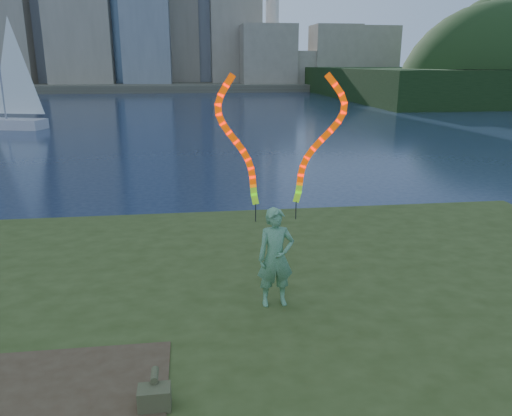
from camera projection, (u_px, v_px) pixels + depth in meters
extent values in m
plane|color=#19253E|center=(209.00, 329.00, 9.09)|extent=(320.00, 320.00, 0.00)
cube|color=#354318|center=(217.00, 414.00, 6.67)|extent=(20.00, 18.00, 0.30)
cube|color=#354318|center=(215.00, 384.00, 6.89)|extent=(17.00, 15.00, 0.30)
cube|color=#354318|center=(214.00, 360.00, 7.01)|extent=(14.00, 12.00, 0.30)
cube|color=#4D4838|center=(188.00, 84.00, 99.32)|extent=(320.00, 40.00, 1.20)
imported|color=#106D22|center=(276.00, 258.00, 8.10)|extent=(0.63, 0.43, 1.66)
cylinder|color=black|center=(256.00, 213.00, 7.94)|extent=(0.02, 0.02, 0.30)
cylinder|color=black|center=(296.00, 210.00, 8.06)|extent=(0.02, 0.02, 0.30)
cube|color=#454326|center=(155.00, 398.00, 5.78)|extent=(0.38, 0.26, 0.27)
cylinder|color=#454326|center=(155.00, 375.00, 5.90)|extent=(0.09, 0.25, 0.09)
cube|color=silver|center=(7.00, 124.00, 36.70)|extent=(5.88, 3.34, 0.78)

